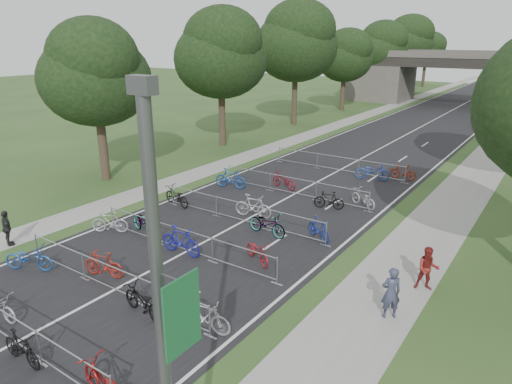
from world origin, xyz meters
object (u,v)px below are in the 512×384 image
overpass_bridge (465,79)px  pedestrian_b (428,269)px  lamppost (165,362)px  pedestrian_a (391,293)px  pedestrian_c (7,228)px

overpass_bridge → pedestrian_b: 52.14m
lamppost → pedestrian_a: lamppost is taller
pedestrian_a → pedestrian_b: (0.50, 2.45, -0.07)m
overpass_bridge → lamppost: size_ratio=3.78×
overpass_bridge → lamppost: bearing=-82.5°
pedestrian_b → pedestrian_c: bearing=179.4°
pedestrian_c → pedestrian_a: bearing=-147.4°
pedestrian_a → overpass_bridge: bearing=-120.3°
lamppost → pedestrian_a: 9.91m
pedestrian_c → pedestrian_b: bearing=-140.0°
pedestrian_b → pedestrian_a: bearing=-124.5°
pedestrian_a → pedestrian_c: (-15.50, -4.12, -0.09)m
pedestrian_a → pedestrian_c: size_ratio=1.11×
lamppost → pedestrian_b: size_ratio=5.03×
overpass_bridge → pedestrian_b: size_ratio=18.99×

